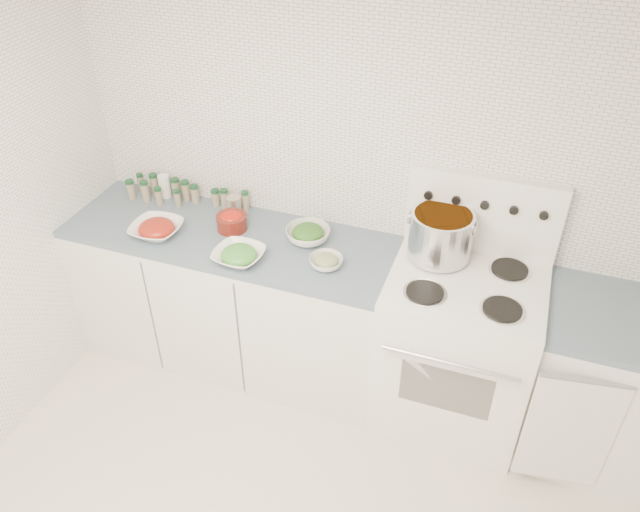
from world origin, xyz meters
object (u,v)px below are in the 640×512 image
at_px(stock_pot, 441,233).
at_px(bowl_tomato, 156,229).
at_px(stove, 457,345).
at_px(bowl_snowpea, 239,255).

distance_m(stock_pot, bowl_tomato, 1.52).
distance_m(stove, stock_pot, 0.63).
bearing_deg(bowl_tomato, stove, 4.38).
bearing_deg(stove, stock_pot, 141.13).
xyz_separation_m(stove, stock_pot, (-0.18, 0.14, 0.58)).
relative_size(stock_pot, bowl_tomato, 1.20).
distance_m(bowl_tomato, bowl_snowpea, 0.53).
bearing_deg(bowl_snowpea, stock_pot, 19.35).
distance_m(stove, bowl_tomato, 1.73).
xyz_separation_m(bowl_tomato, bowl_snowpea, (0.53, -0.07, -0.00)).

